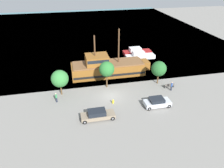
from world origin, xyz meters
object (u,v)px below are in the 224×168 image
(moored_boat_dockside, at_px, (137,51))
(pedestrian_walking_near, at_px, (172,86))
(parked_car_curb_front, at_px, (157,102))
(fire_hydrant, at_px, (113,101))
(pirate_ship, at_px, (107,67))
(moored_boat_outer, at_px, (140,56))
(pedestrian_walking_far, at_px, (56,98))
(bench_promenade_east, at_px, (169,85))
(parked_car_curb_mid, at_px, (98,115))

(moored_boat_dockside, distance_m, pedestrian_walking_near, 19.14)
(parked_car_curb_front, xyz_separation_m, fire_hydrant, (-6.67, 2.20, -0.32))
(pirate_ship, bearing_deg, pedestrian_walking_near, -42.01)
(moored_boat_outer, distance_m, pedestrian_walking_far, 24.86)
(pedestrian_walking_near, xyz_separation_m, pedestrian_walking_far, (-20.10, 0.50, -0.01))
(fire_hydrant, distance_m, pedestrian_walking_near, 11.32)
(moored_boat_outer, xyz_separation_m, bench_promenade_east, (0.65, -14.87, -0.22))
(bench_promenade_east, bearing_deg, parked_car_curb_front, -131.49)
(moored_boat_outer, relative_size, bench_promenade_east, 3.79)
(parked_car_curb_mid, bearing_deg, parked_car_curb_front, 7.07)
(parked_car_curb_mid, xyz_separation_m, pedestrian_walking_near, (14.22, 5.36, 0.14))
(moored_boat_dockside, xyz_separation_m, parked_car_curb_mid, (-13.92, -24.50, 0.12))
(parked_car_curb_front, bearing_deg, moored_boat_dockside, 79.87)
(moored_boat_outer, bearing_deg, fire_hydrant, -120.70)
(fire_hydrant, xyz_separation_m, pedestrian_walking_far, (-8.96, 2.44, 0.44))
(parked_car_curb_mid, bearing_deg, pedestrian_walking_far, 135.09)
(moored_boat_dockside, distance_m, moored_boat_outer, 3.28)
(parked_car_curb_front, bearing_deg, pedestrian_walking_near, 42.88)
(pirate_ship, relative_size, bench_promenade_east, 8.62)
(pirate_ship, xyz_separation_m, pedestrian_walking_far, (-10.16, -8.46, -0.73))
(fire_hydrant, bearing_deg, parked_car_curb_mid, -132.11)
(parked_car_curb_mid, xyz_separation_m, pedestrian_walking_far, (-5.88, 5.86, 0.14))
(parked_car_curb_front, relative_size, pedestrian_walking_near, 2.47)
(fire_hydrant, height_order, bench_promenade_east, bench_promenade_east)
(parked_car_curb_mid, height_order, bench_promenade_east, parked_car_curb_mid)
(parked_car_curb_mid, bearing_deg, fire_hydrant, 47.89)
(bench_promenade_east, bearing_deg, pedestrian_walking_far, -178.58)
(parked_car_curb_front, height_order, parked_car_curb_mid, parked_car_curb_front)
(moored_boat_outer, bearing_deg, moored_boat_dockside, 85.48)
(pirate_ship, height_order, pedestrian_walking_far, pirate_ship)
(pedestrian_walking_near, bearing_deg, moored_boat_outer, 92.04)
(parked_car_curb_front, relative_size, pedestrian_walking_far, 2.49)
(pirate_ship, distance_m, moored_boat_outer, 11.69)
(parked_car_curb_front, xyz_separation_m, pedestrian_walking_near, (4.46, 4.15, 0.13))
(pedestrian_walking_near, bearing_deg, moored_boat_dockside, 90.92)
(moored_boat_outer, distance_m, parked_car_curb_mid, 25.24)
(pirate_ship, xyz_separation_m, pedestrian_walking_near, (9.94, -8.96, -0.72))
(pirate_ship, height_order, pedestrian_walking_near, pirate_ship)
(bench_promenade_east, bearing_deg, moored_boat_outer, 92.52)
(parked_car_curb_front, xyz_separation_m, parked_car_curb_mid, (-9.76, -1.21, -0.02))
(parked_car_curb_mid, height_order, pedestrian_walking_far, pedestrian_walking_far)
(bench_promenade_east, xyz_separation_m, pedestrian_walking_far, (-20.19, -0.50, 0.41))
(parked_car_curb_mid, distance_m, bench_promenade_east, 15.67)
(parked_car_curb_mid, height_order, pedestrian_walking_near, pedestrian_walking_near)
(moored_boat_dockside, relative_size, parked_car_curb_mid, 1.45)
(bench_promenade_east, bearing_deg, fire_hydrant, -165.29)
(moored_boat_outer, bearing_deg, parked_car_curb_mid, -122.76)
(pedestrian_walking_near, relative_size, pedestrian_walking_far, 1.01)
(moored_boat_dockside, bearing_deg, fire_hydrant, -117.19)
(parked_car_curb_front, distance_m, parked_car_curb_mid, 9.83)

